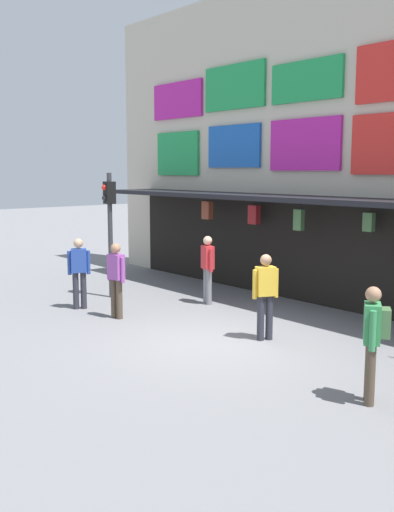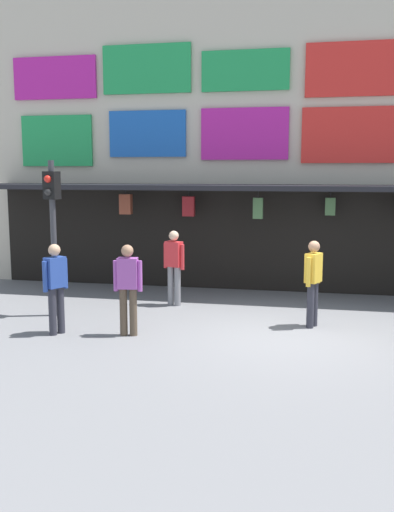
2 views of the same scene
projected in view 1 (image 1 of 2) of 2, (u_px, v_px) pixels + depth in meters
name	position (u px, v px, depth m)	size (l,w,h in m)	color
ground_plane	(218.00, 341.00, 11.25)	(80.00, 80.00, 0.00)	slate
shopfront	(363.00, 140.00, 13.61)	(18.00, 2.60, 8.00)	beige
traffic_light_near	(110.00, 215.00, 14.87)	(0.31, 0.34, 3.20)	#38383D
pedestrian_in_yellow	(116.00, 276.00, 12.89)	(0.53, 0.27, 1.68)	brown
pedestrian_in_red	(79.00, 269.00, 13.78)	(0.37, 0.48, 1.68)	#2D2D38
pedestrian_in_green	(208.00, 266.00, 14.29)	(0.51, 0.33, 1.68)	gray
pedestrian_in_blue	(373.00, 336.00, 8.14)	(0.47, 0.48, 1.68)	brown
pedestrian_in_purple	(265.00, 292.00, 11.23)	(0.35, 0.49, 1.68)	#2D2D38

